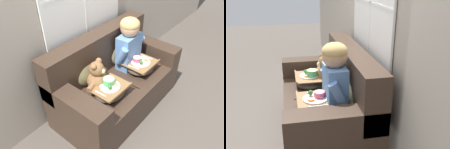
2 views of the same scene
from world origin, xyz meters
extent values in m
plane|color=#4C443D|center=(0.00, 0.00, 0.00)|extent=(14.00, 14.00, 0.00)
cube|color=#A89E8E|center=(0.00, 0.53, 1.30)|extent=(8.00, 0.05, 2.60)
cube|color=white|center=(0.00, 0.49, 1.43)|extent=(1.18, 0.02, 1.18)
cube|color=black|center=(0.00, 0.49, 1.43)|extent=(1.13, 0.01, 1.13)
cube|color=white|center=(0.00, 0.48, 1.43)|extent=(0.02, 0.02, 1.13)
cube|color=white|center=(0.00, 0.48, 1.43)|extent=(1.13, 0.02, 0.02)
cube|color=#38281E|center=(0.00, 0.00, 0.23)|extent=(1.64, 0.84, 0.46)
cube|color=#38281E|center=(0.00, 0.31, 0.72)|extent=(1.64, 0.22, 0.52)
cube|color=#38281E|center=(-0.71, 0.00, 0.57)|extent=(0.22, 0.84, 0.21)
cube|color=#38281E|center=(0.71, 0.00, 0.57)|extent=(0.22, 0.84, 0.21)
cube|color=black|center=(0.00, -0.02, 0.46)|extent=(0.01, 0.58, 0.01)
ellipsoid|color=tan|center=(0.30, 0.23, 0.65)|extent=(0.40, 0.19, 0.41)
ellipsoid|color=#898456|center=(-0.30, 0.23, 0.65)|extent=(0.36, 0.18, 0.38)
cube|color=#5B84BC|center=(0.30, 0.07, 0.68)|extent=(0.34, 0.20, 0.45)
sphere|color=tan|center=(0.30, 0.07, 1.01)|extent=(0.23, 0.23, 0.23)
ellipsoid|color=tan|center=(0.30, 0.07, 1.05)|extent=(0.24, 0.24, 0.16)
cylinder|color=#5B84BC|center=(0.11, 0.04, 0.72)|extent=(0.09, 0.18, 0.25)
cylinder|color=#5B84BC|center=(0.49, 0.06, 0.72)|extent=(0.09, 0.18, 0.25)
sphere|color=brown|center=(-0.30, 0.07, 0.57)|extent=(0.23, 0.23, 0.23)
sphere|color=brown|center=(-0.30, 0.07, 0.74)|extent=(0.17, 0.17, 0.17)
sphere|color=brown|center=(-0.36, 0.05, 0.81)|extent=(0.07, 0.07, 0.07)
sphere|color=brown|center=(-0.24, 0.09, 0.81)|extent=(0.07, 0.07, 0.07)
sphere|color=beige|center=(-0.28, 0.00, 0.74)|extent=(0.06, 0.06, 0.06)
sphere|color=black|center=(-0.28, -0.02, 0.74)|extent=(0.02, 0.02, 0.02)
cylinder|color=brown|center=(-0.44, 0.03, 0.60)|extent=(0.13, 0.09, 0.06)
cylinder|color=brown|center=(-0.16, 0.11, 0.60)|extent=(0.13, 0.09, 0.06)
cylinder|color=brown|center=(-0.32, -0.06, 0.49)|extent=(0.09, 0.12, 0.06)
cylinder|color=brown|center=(-0.22, -0.03, 0.49)|extent=(0.09, 0.12, 0.06)
ellipsoid|color=#473D33|center=(0.30, -0.12, 0.52)|extent=(0.37, 0.33, 0.12)
cube|color=brown|center=(0.30, -0.12, 0.59)|extent=(0.38, 0.34, 0.01)
cube|color=brown|center=(0.30, -0.28, 0.60)|extent=(0.38, 0.02, 0.02)
cylinder|color=white|center=(0.30, -0.12, 0.60)|extent=(0.24, 0.24, 0.01)
cylinder|color=#D64C70|center=(0.28, -0.07, 0.63)|extent=(0.11, 0.11, 0.05)
cylinder|color=#E5D189|center=(0.28, -0.07, 0.65)|extent=(0.09, 0.09, 0.01)
sphere|color=#38702D|center=(0.25, -0.16, 0.64)|extent=(0.05, 0.05, 0.05)
cylinder|color=#7A9E56|center=(0.25, -0.16, 0.61)|extent=(0.02, 0.02, 0.02)
cylinder|color=orange|center=(0.35, -0.17, 0.61)|extent=(0.02, 0.06, 0.01)
cylinder|color=orange|center=(0.36, -0.16, 0.61)|extent=(0.02, 0.05, 0.01)
cube|color=silver|center=(0.15, -0.12, 0.60)|extent=(0.03, 0.14, 0.01)
cube|color=silver|center=(0.45, -0.12, 0.60)|extent=(0.02, 0.17, 0.01)
ellipsoid|color=#473D33|center=(-0.30, -0.12, 0.52)|extent=(0.37, 0.31, 0.12)
cube|color=brown|center=(-0.30, -0.12, 0.59)|extent=(0.39, 0.32, 0.01)
cube|color=brown|center=(-0.30, -0.27, 0.60)|extent=(0.39, 0.02, 0.02)
cylinder|color=white|center=(-0.30, -0.12, 0.60)|extent=(0.22, 0.22, 0.01)
cylinder|color=#4CAD60|center=(-0.28, -0.08, 0.64)|extent=(0.13, 0.13, 0.07)
cylinder|color=#E5D189|center=(-0.28, -0.08, 0.67)|extent=(0.11, 0.11, 0.01)
sphere|color=#38702D|center=(-0.35, -0.15, 0.63)|extent=(0.04, 0.04, 0.04)
cylinder|color=#7A9E56|center=(-0.35, -0.15, 0.61)|extent=(0.02, 0.02, 0.02)
cylinder|color=orange|center=(-0.26, -0.16, 0.61)|extent=(0.03, 0.06, 0.01)
cylinder|color=orange|center=(-0.24, -0.15, 0.61)|extent=(0.04, 0.05, 0.01)
cube|color=silver|center=(-0.45, -0.12, 0.60)|extent=(0.02, 0.14, 0.01)
camera|label=1|loc=(-1.67, -1.26, 2.13)|focal=35.00mm
camera|label=2|loc=(2.50, -0.34, 1.69)|focal=42.00mm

